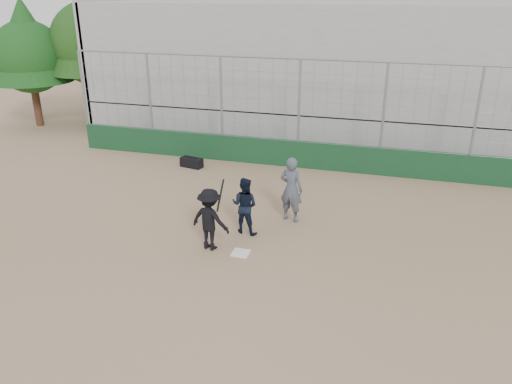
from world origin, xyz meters
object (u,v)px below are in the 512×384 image
(umpire, at_px, (291,193))
(catcher_crouched, at_px, (245,214))
(batter_at_plate, at_px, (210,219))
(equipment_bag, at_px, (192,162))

(umpire, bearing_deg, catcher_crouched, 62.93)
(catcher_crouched, distance_m, umpire, 1.58)
(batter_at_plate, relative_size, equipment_bag, 2.00)
(batter_at_plate, distance_m, umpire, 2.77)
(batter_at_plate, height_order, catcher_crouched, batter_at_plate)
(catcher_crouched, xyz_separation_m, equipment_bag, (-3.58, 4.67, -0.37))
(catcher_crouched, relative_size, equipment_bag, 1.22)
(equipment_bag, bearing_deg, umpire, -37.33)
(batter_at_plate, xyz_separation_m, catcher_crouched, (0.58, 1.09, -0.28))
(batter_at_plate, bearing_deg, catcher_crouched, 61.89)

